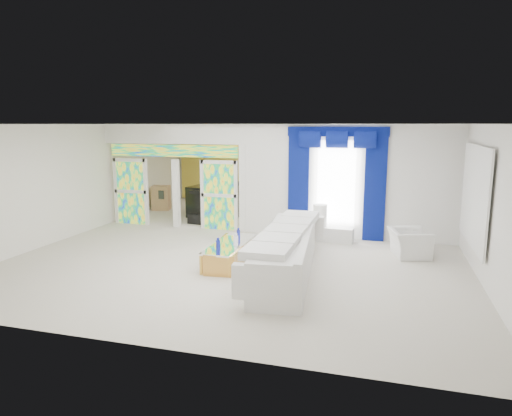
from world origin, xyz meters
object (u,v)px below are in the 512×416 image
(console_table, at_px, (331,234))
(grand_piano, at_px, (221,200))
(armchair, at_px, (409,243))
(white_sofa, at_px, (287,253))
(coffee_table, at_px, (230,253))

(console_table, distance_m, grand_piano, 4.83)
(console_table, height_order, armchair, armchair)
(white_sofa, height_order, armchair, white_sofa)
(white_sofa, relative_size, console_table, 3.78)
(white_sofa, height_order, grand_piano, grand_piano)
(console_table, bearing_deg, white_sofa, -101.36)
(console_table, relative_size, armchair, 1.20)
(coffee_table, relative_size, console_table, 1.70)
(coffee_table, xyz_separation_m, armchair, (3.80, 1.65, 0.09))
(white_sofa, bearing_deg, console_table, 72.83)
(grand_piano, bearing_deg, console_table, -24.40)
(console_table, bearing_deg, coffee_table, -127.37)
(white_sofa, distance_m, armchair, 3.13)
(console_table, height_order, grand_piano, grand_piano)
(console_table, xyz_separation_m, grand_piano, (-4.02, 2.67, 0.31))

